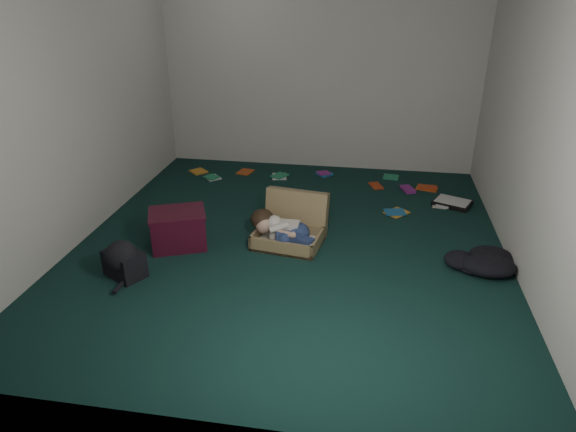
% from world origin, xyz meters
% --- Properties ---
extents(floor, '(4.50, 4.50, 0.00)m').
position_xyz_m(floor, '(0.00, 0.00, 0.00)').
color(floor, '#0F2B27').
rests_on(floor, ground).
extents(wall_back, '(4.50, 0.00, 4.50)m').
position_xyz_m(wall_back, '(0.00, 2.25, 1.30)').
color(wall_back, silver).
rests_on(wall_back, ground).
extents(wall_front, '(4.50, 0.00, 4.50)m').
position_xyz_m(wall_front, '(0.00, -2.25, 1.30)').
color(wall_front, silver).
rests_on(wall_front, ground).
extents(wall_left, '(0.00, 4.50, 4.50)m').
position_xyz_m(wall_left, '(-2.00, 0.00, 1.30)').
color(wall_left, silver).
rests_on(wall_left, ground).
extents(wall_right, '(0.00, 4.50, 4.50)m').
position_xyz_m(wall_right, '(2.00, 0.00, 1.30)').
color(wall_right, silver).
rests_on(wall_right, ground).
extents(suitcase, '(0.71, 0.69, 0.46)m').
position_xyz_m(suitcase, '(-0.00, 0.06, 0.14)').
color(suitcase, '#90794F').
rests_on(suitcase, floor).
extents(person, '(0.65, 0.40, 0.28)m').
position_xyz_m(person, '(-0.07, -0.09, 0.18)').
color(person, silver).
rests_on(person, suitcase).
extents(maroon_bin, '(0.63, 0.57, 0.35)m').
position_xyz_m(maroon_bin, '(-1.03, -0.23, 0.18)').
color(maroon_bin, '#400D1D').
rests_on(maroon_bin, floor).
extents(backpack, '(0.53, 0.49, 0.25)m').
position_xyz_m(backpack, '(-1.29, -0.83, 0.13)').
color(backpack, black).
rests_on(backpack, floor).
extents(clothing_pile, '(0.55, 0.49, 0.15)m').
position_xyz_m(clothing_pile, '(1.70, -0.19, 0.07)').
color(clothing_pile, black).
rests_on(clothing_pile, floor).
extents(paper_tray, '(0.48, 0.43, 0.05)m').
position_xyz_m(paper_tray, '(1.65, 1.19, 0.03)').
color(paper_tray, black).
rests_on(paper_tray, floor).
extents(book_scatter, '(3.20, 1.29, 0.02)m').
position_xyz_m(book_scatter, '(0.27, 1.59, 0.01)').
color(book_scatter, orange).
rests_on(book_scatter, floor).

